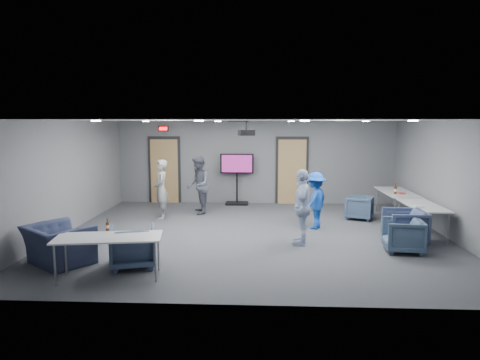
{
  "coord_description": "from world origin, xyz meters",
  "views": [
    {
      "loc": [
        0.17,
        -9.96,
        2.66
      ],
      "look_at": [
        -0.35,
        0.8,
        1.2
      ],
      "focal_mm": 32.0,
      "sensor_mm": 36.0,
      "label": 1
    }
  ],
  "objects_px": {
    "person_c": "(302,207)",
    "person_d": "(315,200)",
    "bottle_right": "(395,190)",
    "person_a": "(161,189)",
    "chair_front_b": "(59,245)",
    "table_right_b": "(423,207)",
    "person_b": "(198,185)",
    "chair_front_a": "(133,247)",
    "bottle_front": "(107,226)",
    "chair_right_c": "(403,235)",
    "projector": "(246,132)",
    "table_right_a": "(397,193)",
    "chair_right_a": "(359,208)",
    "chair_right_b": "(405,227)",
    "tv_stand": "(237,176)",
    "table_front_left": "(108,239)"
  },
  "relations": [
    {
      "from": "person_c",
      "to": "person_d",
      "type": "xyz_separation_m",
      "value": [
        0.46,
        1.41,
        -0.11
      ]
    },
    {
      "from": "person_d",
      "to": "chair_right_b",
      "type": "relative_size",
      "value": 1.71
    },
    {
      "from": "table_front_left",
      "to": "bottle_right",
      "type": "height_order",
      "value": "bottle_right"
    },
    {
      "from": "chair_right_c",
      "to": "table_right_a",
      "type": "bearing_deg",
      "value": 170.93
    },
    {
      "from": "person_b",
      "to": "chair_right_c",
      "type": "relative_size",
      "value": 2.23
    },
    {
      "from": "person_d",
      "to": "chair_right_a",
      "type": "height_order",
      "value": "person_d"
    },
    {
      "from": "person_c",
      "to": "tv_stand",
      "type": "relative_size",
      "value": 1.0
    },
    {
      "from": "projector",
      "to": "chair_front_b",
      "type": "bearing_deg",
      "value": -153.43
    },
    {
      "from": "chair_front_b",
      "to": "bottle_front",
      "type": "relative_size",
      "value": 5.16
    },
    {
      "from": "person_c",
      "to": "bottle_right",
      "type": "distance_m",
      "value": 3.65
    },
    {
      "from": "person_c",
      "to": "chair_front_b",
      "type": "distance_m",
      "value": 4.98
    },
    {
      "from": "chair_front_a",
      "to": "bottle_front",
      "type": "xyz_separation_m",
      "value": [
        -0.38,
        -0.22,
        0.44
      ]
    },
    {
      "from": "chair_right_b",
      "to": "projector",
      "type": "xyz_separation_m",
      "value": [
        -3.54,
        1.47,
        2.02
      ]
    },
    {
      "from": "chair_front_b",
      "to": "table_right_a",
      "type": "relative_size",
      "value": 0.6
    },
    {
      "from": "table_front_left",
      "to": "bottle_front",
      "type": "xyz_separation_m",
      "value": [
        -0.15,
        0.38,
        0.13
      ]
    },
    {
      "from": "chair_front_a",
      "to": "chair_front_b",
      "type": "relative_size",
      "value": 0.72
    },
    {
      "from": "person_c",
      "to": "chair_front_a",
      "type": "bearing_deg",
      "value": -54.87
    },
    {
      "from": "projector",
      "to": "table_front_left",
      "type": "bearing_deg",
      "value": -136.12
    },
    {
      "from": "table_front_left",
      "to": "tv_stand",
      "type": "height_order",
      "value": "tv_stand"
    },
    {
      "from": "chair_right_a",
      "to": "chair_front_a",
      "type": "distance_m",
      "value": 6.57
    },
    {
      "from": "tv_stand",
      "to": "projector",
      "type": "xyz_separation_m",
      "value": [
        0.4,
        -2.91,
        1.47
      ]
    },
    {
      "from": "tv_stand",
      "to": "person_b",
      "type": "bearing_deg",
      "value": -124.68
    },
    {
      "from": "bottle_right",
      "to": "chair_front_a",
      "type": "bearing_deg",
      "value": -146.02
    },
    {
      "from": "bottle_front",
      "to": "person_c",
      "type": "bearing_deg",
      "value": 27.03
    },
    {
      "from": "bottle_right",
      "to": "projector",
      "type": "height_order",
      "value": "projector"
    },
    {
      "from": "chair_right_a",
      "to": "chair_front_a",
      "type": "bearing_deg",
      "value": -28.93
    },
    {
      "from": "person_a",
      "to": "bottle_front",
      "type": "height_order",
      "value": "person_a"
    },
    {
      "from": "table_right_a",
      "to": "projector",
      "type": "relative_size",
      "value": 4.27
    },
    {
      "from": "chair_front_b",
      "to": "projector",
      "type": "xyz_separation_m",
      "value": [
        3.43,
        3.16,
        2.03
      ]
    },
    {
      "from": "table_right_b",
      "to": "chair_right_b",
      "type": "bearing_deg",
      "value": 139.54
    },
    {
      "from": "chair_right_c",
      "to": "chair_front_a",
      "type": "xyz_separation_m",
      "value": [
        -5.29,
        -1.16,
        0.03
      ]
    },
    {
      "from": "person_d",
      "to": "chair_right_a",
      "type": "xyz_separation_m",
      "value": [
        1.35,
        1.12,
        -0.39
      ]
    },
    {
      "from": "chair_right_c",
      "to": "person_d",
      "type": "bearing_deg",
      "value": -134.21
    },
    {
      "from": "person_c",
      "to": "person_b",
      "type": "bearing_deg",
      "value": -129.35
    },
    {
      "from": "person_b",
      "to": "tv_stand",
      "type": "height_order",
      "value": "person_b"
    },
    {
      "from": "bottle_front",
      "to": "projector",
      "type": "xyz_separation_m",
      "value": [
        2.37,
        3.46,
        1.59
      ]
    },
    {
      "from": "tv_stand",
      "to": "table_front_left",
      "type": "bearing_deg",
      "value": -105.1
    },
    {
      "from": "person_a",
      "to": "table_front_left",
      "type": "relative_size",
      "value": 0.88
    },
    {
      "from": "table_right_a",
      "to": "person_d",
      "type": "bearing_deg",
      "value": 119.5
    },
    {
      "from": "chair_right_a",
      "to": "chair_right_c",
      "type": "relative_size",
      "value": 0.93
    },
    {
      "from": "chair_right_c",
      "to": "chair_right_a",
      "type": "bearing_deg",
      "value": -169.85
    },
    {
      "from": "person_a",
      "to": "person_b",
      "type": "relative_size",
      "value": 0.97
    },
    {
      "from": "person_d",
      "to": "tv_stand",
      "type": "distance_m",
      "value": 3.77
    },
    {
      "from": "person_c",
      "to": "table_right_a",
      "type": "bearing_deg",
      "value": 142.29
    },
    {
      "from": "person_b",
      "to": "chair_front_a",
      "type": "distance_m",
      "value": 4.69
    },
    {
      "from": "person_d",
      "to": "bottle_front",
      "type": "relative_size",
      "value": 6.45
    },
    {
      "from": "chair_front_b",
      "to": "table_right_b",
      "type": "distance_m",
      "value": 8.01
    },
    {
      "from": "chair_right_a",
      "to": "chair_right_c",
      "type": "xyz_separation_m",
      "value": [
        0.22,
        -3.01,
        0.02
      ]
    },
    {
      "from": "table_right_a",
      "to": "person_c",
      "type": "bearing_deg",
      "value": 133.82
    },
    {
      "from": "person_a",
      "to": "chair_front_b",
      "type": "bearing_deg",
      "value": -30.23
    }
  ]
}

